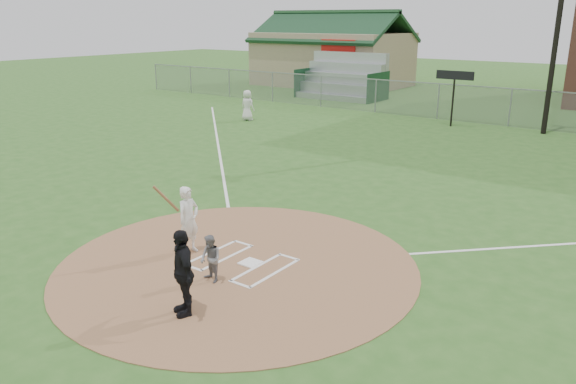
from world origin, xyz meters
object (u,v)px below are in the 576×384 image
Objects in this scene: home_plate at (250,263)px; catcher at (211,259)px; batter_at_plate at (188,220)px; umpire at (183,272)px; ondeck_player at (247,105)px.

catcher is at bearing -94.05° from home_plate.
batter_at_plate is at bearing 165.30° from catcher.
umpire is at bearing -52.94° from catcher.
home_plate is 1.87m from batter_at_plate.
batter_at_plate reaches higher than home_plate.
ondeck_player is (-13.15, 17.48, -0.04)m from umpire.
catcher is 0.60× the size of batter_at_plate.
home_plate is 19.62m from ondeck_player.
batter_at_plate reaches higher than umpire.
ondeck_player is at bearing 130.35° from home_plate.
catcher is 20.50m from ondeck_player.
batter_at_plate is at bearing -167.30° from home_plate.
ondeck_player reaches higher than home_plate.
umpire reaches higher than catcher.
ondeck_player is 18.89m from batter_at_plate.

